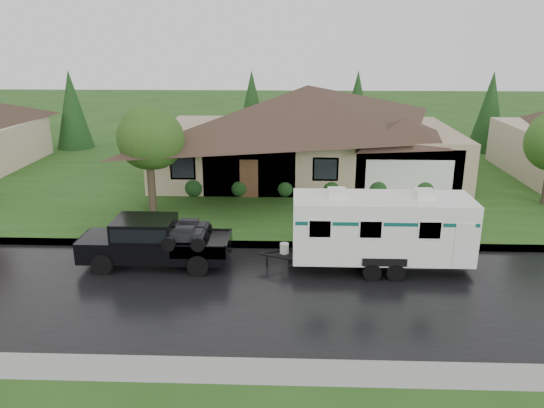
{
  "coord_description": "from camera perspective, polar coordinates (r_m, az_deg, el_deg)",
  "views": [
    {
      "loc": [
        1.04,
        -18.79,
        8.62
      ],
      "look_at": [
        0.28,
        2.0,
        1.99
      ],
      "focal_mm": 35.0,
      "sensor_mm": 36.0,
      "label": 1
    }
  ],
  "objects": [
    {
      "name": "curb",
      "position": [
        22.73,
        -0.67,
        -4.4
      ],
      "size": [
        140.0,
        0.5,
        0.15
      ],
      "primitive_type": "cube",
      "color": "gray",
      "rests_on": "ground"
    },
    {
      "name": "road",
      "position": [
        18.9,
        -1.3,
        -9.44
      ],
      "size": [
        140.0,
        8.0,
        0.01
      ],
      "primitive_type": "cube",
      "color": "black",
      "rests_on": "ground"
    },
    {
      "name": "ground",
      "position": [
        20.7,
        -0.97,
        -6.93
      ],
      "size": [
        140.0,
        140.0,
        0.0
      ],
      "primitive_type": "plane",
      "color": "#244916",
      "rests_on": "ground"
    },
    {
      "name": "pickup_truck",
      "position": [
        21.16,
        -12.74,
        -3.82
      ],
      "size": [
        5.72,
        2.17,
        1.91
      ],
      "color": "black",
      "rests_on": "ground"
    },
    {
      "name": "tree_left_green",
      "position": [
        26.39,
        -13.18,
        6.9
      ],
      "size": [
        3.26,
        3.26,
        5.4
      ],
      "color": "#382B1E",
      "rests_on": "lawn"
    },
    {
      "name": "travel_trailer",
      "position": [
        20.52,
        11.66,
        -2.47
      ],
      "size": [
        7.05,
        2.48,
        3.16
      ],
      "color": "white",
      "rests_on": "ground"
    },
    {
      "name": "shrub_row",
      "position": [
        29.22,
        3.91,
        1.81
      ],
      "size": [
        13.6,
        1.0,
        1.0
      ],
      "color": "#143814",
      "rests_on": "lawn"
    },
    {
      "name": "house_main",
      "position": [
        33.04,
        4.31,
        8.87
      ],
      "size": [
        19.44,
        10.8,
        6.9
      ],
      "color": "tan",
      "rests_on": "lawn"
    },
    {
      "name": "lawn",
      "position": [
        34.87,
        0.34,
        3.49
      ],
      "size": [
        140.0,
        26.0,
        0.15
      ],
      "primitive_type": "cube",
      "color": "#244916",
      "rests_on": "ground"
    }
  ]
}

